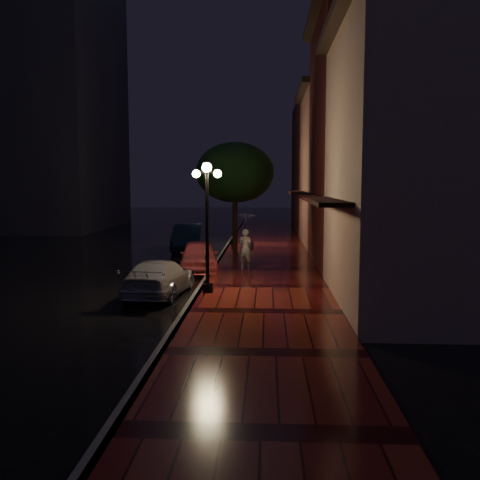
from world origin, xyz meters
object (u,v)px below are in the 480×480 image
at_px(woman_with_umbrella, 246,232).
at_px(streetlamp_far, 234,203).
at_px(silver_car, 159,278).
at_px(pink_car, 199,256).
at_px(navy_car, 188,237).
at_px(parking_meter, 207,268).
at_px(streetlamp_near, 207,219).
at_px(street_tree, 235,174).

bearing_deg(woman_with_umbrella, streetlamp_far, -67.83).
distance_m(streetlamp_far, silver_car, 14.11).
xyz_separation_m(streetlamp_far, pink_car, (-0.95, -8.83, -1.93)).
relative_size(navy_car, parking_meter, 3.89).
relative_size(streetlamp_near, street_tree, 0.74).
xyz_separation_m(street_tree, silver_car, (-1.91, -10.87, -3.64)).
xyz_separation_m(streetlamp_near, silver_car, (-1.65, 0.13, -1.99)).
relative_size(pink_car, navy_car, 0.88).
bearing_deg(woman_with_umbrella, silver_car, 76.87).
height_order(streetlamp_near, pink_car, streetlamp_near).
relative_size(street_tree, navy_car, 1.29).
relative_size(pink_car, silver_car, 0.94).
bearing_deg(streetlamp_far, parking_meter, -90.53).
distance_m(streetlamp_far, pink_car, 9.08).
relative_size(streetlamp_near, streetlamp_far, 1.00).
distance_m(silver_car, parking_meter, 1.68).
relative_size(street_tree, pink_car, 1.47).
bearing_deg(streetlamp_near, silver_car, 175.65).
xyz_separation_m(street_tree, parking_meter, (-0.38, -10.22, -3.40)).
relative_size(streetlamp_far, silver_car, 1.03).
bearing_deg(street_tree, woman_with_umbrella, -82.20).
bearing_deg(navy_car, streetlamp_near, -82.17).
xyz_separation_m(silver_car, parking_meter, (1.53, 0.65, 0.24)).
height_order(pink_car, silver_car, pink_car).
xyz_separation_m(streetlamp_far, silver_car, (-1.65, -13.87, -1.99)).
height_order(woman_with_umbrella, parking_meter, woman_with_umbrella).
height_order(pink_car, navy_car, navy_car).
xyz_separation_m(streetlamp_near, streetlamp_far, (0.00, 14.00, 0.00)).
bearing_deg(parking_meter, street_tree, 71.85).
bearing_deg(woman_with_umbrella, streetlamp_near, 93.65).
height_order(street_tree, pink_car, street_tree).
bearing_deg(streetlamp_far, navy_car, -144.12).
bearing_deg(streetlamp_near, woman_with_umbrella, 78.31).
relative_size(street_tree, silver_car, 1.38).
bearing_deg(woman_with_umbrella, pink_car, 14.09).
distance_m(street_tree, woman_with_umbrella, 6.43).
relative_size(streetlamp_far, pink_car, 1.09).
bearing_deg(navy_car, streetlamp_far, 32.27).
height_order(navy_car, silver_car, navy_car).
height_order(streetlamp_far, navy_car, streetlamp_far).
distance_m(streetlamp_far, navy_car, 3.57).
xyz_separation_m(streetlamp_near, street_tree, (0.26, 10.99, 1.64)).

